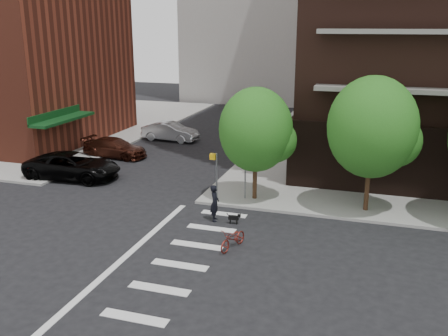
{
  "coord_description": "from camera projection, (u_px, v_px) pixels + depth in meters",
  "views": [
    {
      "loc": [
        10.33,
        -17.12,
        9.53
      ],
      "look_at": [
        3.0,
        6.0,
        2.5
      ],
      "focal_mm": 40.0,
      "sensor_mm": 36.0,
      "label": 1
    }
  ],
  "objects": [
    {
      "name": "dog_walker",
      "position": [
        215.0,
        203.0,
        24.85
      ],
      "size": [
        0.77,
        0.61,
        1.87
      ],
      "primitive_type": "imported",
      "rotation": [
        0.0,
        0.0,
        1.83
      ],
      "color": "black",
      "rests_on": "ground"
    },
    {
      "name": "scooter",
      "position": [
        233.0,
        239.0,
        21.84
      ],
      "size": [
        1.13,
        1.92,
        0.95
      ],
      "primitive_type": "imported",
      "rotation": [
        0.0,
        0.0,
        -0.3
      ],
      "color": "maroon",
      "rests_on": "ground"
    },
    {
      "name": "parked_car_maroon",
      "position": [
        115.0,
        148.0,
        36.86
      ],
      "size": [
        2.36,
        5.04,
        1.42
      ],
      "primitive_type": "imported",
      "rotation": [
        0.0,
        0.0,
        1.49
      ],
      "color": "#3B1910",
      "rests_on": "ground"
    },
    {
      "name": "fire_hydrant",
      "position": [
        28.0,
        172.0,
        31.36
      ],
      "size": [
        0.24,
        0.24,
        0.73
      ],
      "color": "#A50C0C",
      "rests_on": "sidewalk_nw"
    },
    {
      "name": "tree_a",
      "position": [
        256.0,
        130.0,
        26.82
      ],
      "size": [
        4.0,
        4.0,
        5.9
      ],
      "color": "#301E11",
      "rests_on": "sidewalk_ne"
    },
    {
      "name": "parked_car_black",
      "position": [
        73.0,
        166.0,
        31.67
      ],
      "size": [
        3.2,
        6.23,
        1.68
      ],
      "primitive_type": "imported",
      "rotation": [
        0.0,
        0.0,
        1.64
      ],
      "color": "black",
      "rests_on": "ground"
    },
    {
      "name": "pedestrian_signal",
      "position": [
        223.0,
        169.0,
        27.39
      ],
      "size": [
        2.18,
        0.67,
        2.6
      ],
      "color": "slate",
      "rests_on": "sidewalk_ne"
    },
    {
      "name": "ground",
      "position": [
        115.0,
        255.0,
        21.33
      ],
      "size": [
        120.0,
        120.0,
        0.0
      ],
      "primitive_type": "plane",
      "color": "black",
      "rests_on": "ground"
    },
    {
      "name": "dog",
      "position": [
        234.0,
        218.0,
        24.6
      ],
      "size": [
        0.62,
        0.22,
        0.52
      ],
      "rotation": [
        0.0,
        0.0,
        0.12
      ],
      "color": "black",
      "rests_on": "ground"
    },
    {
      "name": "parked_car_silver",
      "position": [
        170.0,
        131.0,
        42.05
      ],
      "size": [
        2.02,
        4.91,
        1.58
      ],
      "primitive_type": "imported",
      "rotation": [
        0.0,
        0.0,
        1.5
      ],
      "color": "silver",
      "rests_on": "ground"
    },
    {
      "name": "sidewalk_nw",
      "position": [
        15.0,
        122.0,
        49.93
      ],
      "size": [
        31.0,
        33.0,
        0.15
      ],
      "primitive_type": "cube",
      "color": "gray",
      "rests_on": "ground"
    },
    {
      "name": "crosswalk",
      "position": [
        162.0,
        262.0,
        20.69
      ],
      "size": [
        3.85,
        13.0,
        0.01
      ],
      "color": "silver",
      "rests_on": "ground"
    },
    {
      "name": "tree_b",
      "position": [
        372.0,
        127.0,
        24.94
      ],
      "size": [
        4.5,
        4.5,
        6.65
      ],
      "color": "#301E11",
      "rests_on": "sidewalk_ne"
    }
  ]
}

